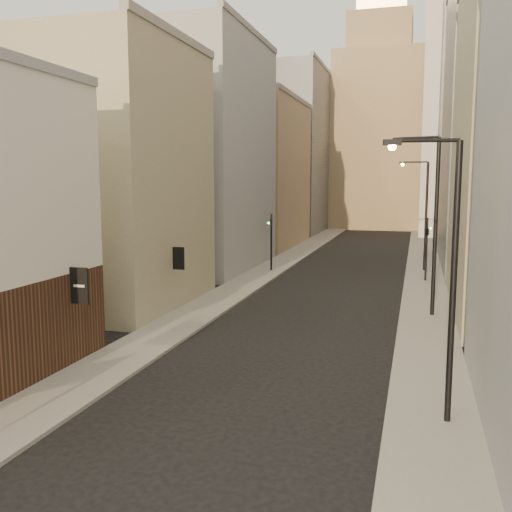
% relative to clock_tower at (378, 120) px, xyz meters
% --- Properties ---
extents(sidewalk_left, '(3.00, 140.00, 0.15)m').
position_rel_clock_tower_xyz_m(sidewalk_left, '(-5.50, -37.00, -17.56)').
color(sidewalk_left, gray).
rests_on(sidewalk_left, ground).
extents(sidewalk_right, '(3.00, 140.00, 0.15)m').
position_rel_clock_tower_xyz_m(sidewalk_right, '(7.50, -37.00, -17.56)').
color(sidewalk_right, gray).
rests_on(sidewalk_right, ground).
extents(left_bldg_beige, '(8.00, 12.00, 16.00)m').
position_rel_clock_tower_xyz_m(left_bldg_beige, '(-11.00, -66.00, -9.63)').
color(left_bldg_beige, gray).
rests_on(left_bldg_beige, ground).
extents(left_bldg_grey, '(8.00, 16.00, 20.00)m').
position_rel_clock_tower_xyz_m(left_bldg_grey, '(-11.00, -50.00, -7.63)').
color(left_bldg_grey, '#9E9FA4').
rests_on(left_bldg_grey, ground).
extents(left_bldg_tan, '(8.00, 18.00, 17.00)m').
position_rel_clock_tower_xyz_m(left_bldg_tan, '(-11.00, -32.00, -9.13)').
color(left_bldg_tan, '#9D8361').
rests_on(left_bldg_tan, ground).
extents(left_bldg_wingrid, '(8.00, 20.00, 24.00)m').
position_rel_clock_tower_xyz_m(left_bldg_wingrid, '(-11.00, -12.00, -5.63)').
color(left_bldg_wingrid, gray).
rests_on(left_bldg_wingrid, ground).
extents(right_bldg_wingrid, '(8.00, 20.00, 26.00)m').
position_rel_clock_tower_xyz_m(right_bldg_wingrid, '(13.00, -42.00, -4.63)').
color(right_bldg_wingrid, gray).
rests_on(right_bldg_wingrid, ground).
extents(clock_tower, '(14.00, 14.00, 44.90)m').
position_rel_clock_tower_xyz_m(clock_tower, '(0.00, 0.00, 0.00)').
color(clock_tower, '#9D8361').
rests_on(clock_tower, ground).
extents(white_tower, '(8.00, 8.00, 41.50)m').
position_rel_clock_tower_xyz_m(white_tower, '(11.00, -14.00, 0.97)').
color(white_tower, silver).
rests_on(white_tower, ground).
extents(streetlamp_near, '(2.37, 0.60, 9.10)m').
position_rel_clock_tower_xyz_m(streetlamp_near, '(7.72, -79.41, -12.44)').
color(streetlamp_near, black).
rests_on(streetlamp_near, ground).
extents(streetlamp_mid, '(2.65, 0.88, 10.29)m').
position_rel_clock_tower_xyz_m(streetlamp_mid, '(7.55, -64.15, -11.75)').
color(streetlamp_mid, black).
rests_on(streetlamp_mid, ground).
extents(streetlamp_far, '(2.48, 0.28, 9.44)m').
position_rel_clock_tower_xyz_m(streetlamp_far, '(7.27, -47.15, -12.24)').
color(streetlamp_far, black).
rests_on(streetlamp_far, ground).
extents(traffic_light_left, '(0.59, 0.53, 5.00)m').
position_rel_clock_tower_xyz_m(traffic_light_left, '(-5.19, -50.81, -14.05)').
color(traffic_light_left, black).
rests_on(traffic_light_left, ground).
extents(traffic_light_right, '(0.60, 0.55, 5.00)m').
position_rel_clock_tower_xyz_m(traffic_light_right, '(7.56, -52.48, -13.91)').
color(traffic_light_right, black).
rests_on(traffic_light_right, ground).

